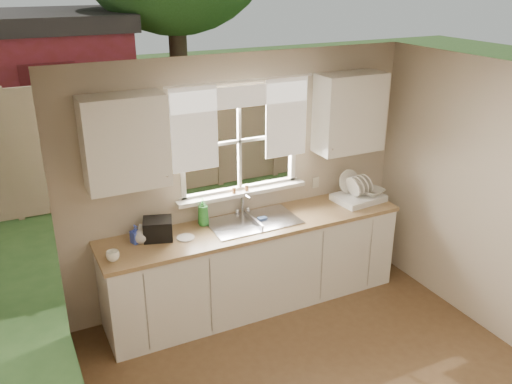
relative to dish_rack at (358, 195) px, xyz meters
name	(u,v)px	position (x,y,z in m)	size (l,w,h in m)	color
room_walls	(367,279)	(-1.24, -1.76, 0.26)	(3.62, 4.02, 2.50)	beige
ceiling	(376,94)	(-1.24, -1.70, 1.52)	(3.60, 4.00, 0.02)	silver
window	(240,158)	(-1.24, 0.30, 0.51)	(1.38, 0.16, 1.06)	white
curtains	(242,114)	(-1.24, 0.25, 0.96)	(1.50, 0.03, 0.81)	white
base_cabinets	(255,266)	(-1.24, -0.02, -0.54)	(3.00, 0.62, 0.87)	white
countertop	(255,225)	(-1.24, -0.02, -0.09)	(3.04, 0.65, 0.04)	#9F7D4F
upper_cabinet_left	(125,142)	(-2.39, 0.13, 0.87)	(0.70, 0.33, 0.80)	white
upper_cabinet_right	(350,113)	(-0.09, 0.13, 0.87)	(0.70, 0.33, 0.80)	white
wall_outlet	(316,182)	(-0.36, 0.29, 0.10)	(0.08, 0.01, 0.12)	beige
sill_jars	(240,189)	(-1.27, 0.24, 0.20)	(0.18, 0.04, 0.06)	brown
sink	(253,229)	(-1.24, 0.01, -0.14)	(0.88, 0.52, 0.40)	#B7B7BC
dish_rack	(358,195)	(0.00, 0.00, 0.00)	(0.53, 0.42, 0.31)	white
bowl	(372,192)	(0.14, -0.05, 0.03)	(0.25, 0.25, 0.06)	silver
soap_bottle_a	(203,212)	(-1.70, 0.17, 0.07)	(0.11, 0.11, 0.28)	green
soap_bottle_b	(135,234)	(-2.38, 0.09, 0.02)	(0.08, 0.08, 0.17)	blue
soap_bottle_c	(141,234)	(-2.33, 0.07, 0.02)	(0.14, 0.14, 0.18)	beige
saucer	(186,238)	(-1.95, -0.03, -0.06)	(0.16, 0.16, 0.01)	silver
cup	(113,256)	(-2.64, -0.15, -0.02)	(0.11, 0.11, 0.09)	white
black_appliance	(158,229)	(-2.17, 0.08, 0.03)	(0.26, 0.22, 0.19)	black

